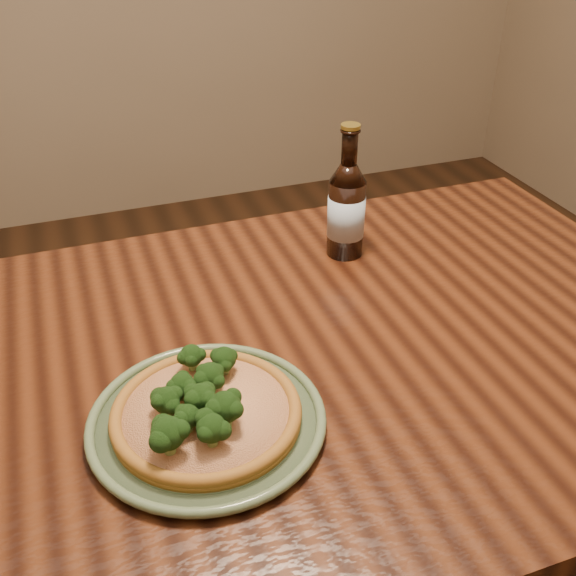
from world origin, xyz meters
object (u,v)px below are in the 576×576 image
object	(u,v)px
beer_bottle	(346,208)
plate	(207,420)
pizza	(205,411)
table	(235,408)

from	to	relation	value
beer_bottle	plate	bearing A→B (deg)	-137.07
plate	pizza	world-z (taller)	pizza
beer_bottle	pizza	bearing A→B (deg)	-137.15
plate	beer_bottle	size ratio (longest dim) A/B	1.25
table	beer_bottle	distance (m)	0.43
beer_bottle	table	bearing A→B (deg)	-142.27
pizza	beer_bottle	size ratio (longest dim) A/B	1.00
table	plate	distance (m)	0.17
plate	pizza	xyz separation A→B (m)	(-0.00, -0.00, 0.02)
table	plate	xyz separation A→B (m)	(-0.07, -0.12, 0.10)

